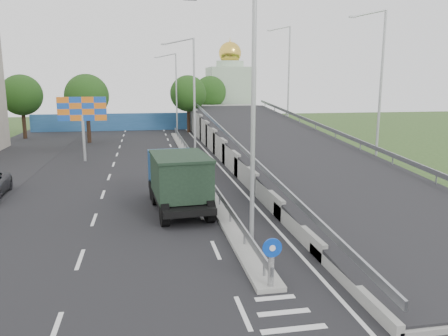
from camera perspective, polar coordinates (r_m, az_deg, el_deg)
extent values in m
plane|color=#2D4C1E|center=(13.11, 8.97, -19.96)|extent=(160.00, 160.00, 0.00)
cube|color=black|center=(31.29, -8.51, -1.37)|extent=(26.00, 90.00, 0.04)
cube|color=gray|center=(35.39, -3.89, 0.36)|extent=(1.00, 44.00, 0.20)
cube|color=gray|center=(38.40, 14.67, 4.27)|extent=(0.10, 50.00, 0.32)
cube|color=gray|center=(35.46, 0.57, 4.09)|extent=(0.10, 50.00, 0.32)
cube|color=gray|center=(35.27, -3.90, 1.40)|extent=(0.08, 44.00, 0.32)
cylinder|color=gray|center=(35.32, -3.90, 1.00)|extent=(0.09, 0.09, 0.60)
cylinder|color=black|center=(14.59, 6.16, -12.95)|extent=(0.20, 0.20, 1.20)
cylinder|color=#0C3FBF|center=(14.23, 6.31, -10.32)|extent=(0.64, 0.05, 0.64)
cylinder|color=white|center=(14.20, 6.35, -10.36)|extent=(0.20, 0.03, 0.20)
cylinder|color=#B2B5B7|center=(17.13, 3.82, 5.98)|extent=(0.18, 0.18, 10.00)
cylinder|color=#B2B5B7|center=(36.81, -3.89, 8.78)|extent=(0.18, 0.18, 10.00)
cylinder|color=#B2B5B7|center=(36.80, -5.92, 16.15)|extent=(2.57, 0.12, 0.66)
cube|color=#B2B5B7|center=(36.70, -7.85, 15.73)|extent=(0.50, 0.18, 0.12)
cylinder|color=#B2B5B7|center=(56.72, -6.23, 9.59)|extent=(0.18, 0.18, 10.00)
cylinder|color=#B2B5B7|center=(56.71, -7.58, 14.36)|extent=(2.57, 0.12, 0.66)
cube|color=#B2B5B7|center=(56.64, -8.82, 14.08)|extent=(0.50, 0.18, 0.12)
cube|color=#25558A|center=(62.79, -10.50, 5.97)|extent=(30.00, 0.50, 2.40)
cube|color=#B2CCAD|center=(71.93, 0.77, 9.43)|extent=(7.00, 7.00, 9.00)
cylinder|color=#B2CCAD|center=(71.94, 0.78, 13.41)|extent=(4.40, 4.40, 1.00)
sphere|color=gold|center=(72.03, 0.78, 14.77)|extent=(3.60, 3.60, 3.60)
cone|color=gold|center=(72.18, 0.79, 16.35)|extent=(0.30, 0.30, 1.20)
cylinder|color=#B2B5B7|center=(39.17, -17.84, 3.71)|extent=(0.24, 0.24, 4.00)
cube|color=orange|center=(38.94, -18.06, 7.36)|extent=(4.00, 0.20, 2.00)
cylinder|color=black|center=(51.13, -17.28, 5.39)|extent=(0.44, 0.44, 4.00)
sphere|color=#183E11|center=(50.93, -17.49, 8.97)|extent=(4.80, 4.80, 4.80)
cylinder|color=black|center=(59.03, -4.65, 6.57)|extent=(0.44, 0.44, 4.00)
sphere|color=#183E11|center=(58.85, -4.70, 9.68)|extent=(4.80, 4.80, 4.80)
cylinder|color=black|center=(57.50, -24.66, 5.47)|extent=(0.44, 0.44, 4.00)
sphere|color=#183E11|center=(57.33, -24.93, 8.64)|extent=(4.80, 4.80, 4.80)
cylinder|color=black|center=(66.45, -1.81, 7.12)|extent=(0.44, 0.44, 4.00)
sphere|color=#183E11|center=(66.30, -1.83, 9.88)|extent=(4.80, 4.80, 4.80)
cylinder|color=black|center=(25.59, -9.19, -2.83)|extent=(0.48, 1.24, 1.21)
cylinder|color=black|center=(25.90, -4.34, -2.55)|extent=(0.48, 1.24, 1.21)
cylinder|color=black|center=(24.64, -8.95, -3.37)|extent=(0.48, 1.24, 1.21)
cylinder|color=black|center=(24.95, -3.91, -3.08)|extent=(0.48, 1.24, 1.21)
cylinder|color=black|center=(20.95, -7.78, -5.96)|extent=(0.48, 1.24, 1.21)
cylinder|color=black|center=(21.32, -1.88, -5.55)|extent=(0.48, 1.24, 1.21)
cube|color=black|center=(23.47, -5.93, -3.62)|extent=(3.08, 7.01, 0.33)
cube|color=navy|center=(25.72, -6.91, 0.19)|extent=(2.67, 1.96, 1.87)
cube|color=black|center=(26.45, -7.20, 1.58)|extent=(2.09, 0.24, 0.77)
cube|color=black|center=(26.86, -7.14, -1.86)|extent=(2.54, 0.37, 0.55)
cube|color=black|center=(22.55, -5.72, -1.06)|extent=(2.98, 4.39, 1.98)
cube|color=black|center=(22.35, -5.77, 1.56)|extent=(3.10, 4.50, 0.13)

